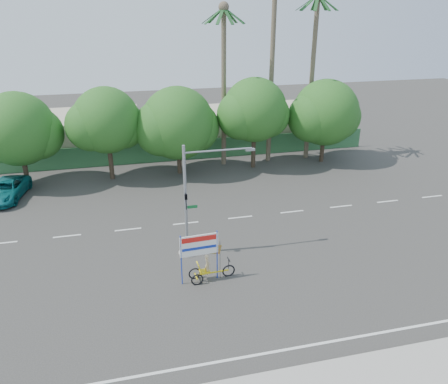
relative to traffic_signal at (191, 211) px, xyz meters
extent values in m
plane|color=#33302D|center=(2.20, -3.98, -2.92)|extent=(120.00, 120.00, 0.00)
cube|color=#336B3D|center=(2.20, 17.52, -1.92)|extent=(38.00, 0.08, 2.00)
cube|color=#B9B193|center=(-7.80, 22.02, -0.92)|extent=(12.00, 8.00, 4.00)
cube|color=#B9B193|center=(10.20, 22.02, -1.12)|extent=(14.00, 8.00, 3.60)
cylinder|color=#473828|center=(-11.80, 14.02, -1.16)|extent=(0.40, 0.40, 3.52)
sphere|color=#1D5218|center=(-11.80, 14.02, 2.04)|extent=(6.00, 6.00, 6.00)
sphere|color=#1D5218|center=(-10.45, 14.32, 1.48)|extent=(4.32, 4.32, 4.32)
sphere|color=#1D5218|center=(-13.15, 13.77, 1.72)|extent=(4.56, 4.56, 4.56)
cylinder|color=#473828|center=(-4.80, 14.02, -1.05)|extent=(0.40, 0.40, 3.74)
sphere|color=#1D5218|center=(-4.80, 14.02, 2.35)|extent=(5.60, 5.60, 5.60)
sphere|color=#1D5218|center=(-3.54, 14.32, 1.76)|extent=(4.03, 4.03, 4.03)
sphere|color=#1D5218|center=(-6.06, 13.77, 2.01)|extent=(4.26, 4.26, 4.26)
cylinder|color=#473828|center=(1.20, 14.02, -1.27)|extent=(0.40, 0.40, 3.30)
sphere|color=#1D5218|center=(1.20, 14.02, 1.73)|extent=(6.40, 6.40, 6.40)
sphere|color=#1D5218|center=(2.64, 14.32, 1.21)|extent=(4.61, 4.61, 4.61)
sphere|color=#1D5218|center=(-0.24, 13.77, 1.43)|extent=(4.86, 4.86, 4.86)
cylinder|color=#473828|center=(8.20, 14.02, -0.98)|extent=(0.40, 0.40, 3.87)
sphere|color=#1D5218|center=(8.20, 14.02, 2.54)|extent=(5.80, 5.80, 5.80)
sphere|color=#1D5218|center=(9.50, 14.32, 1.92)|extent=(4.18, 4.18, 4.18)
sphere|color=#1D5218|center=(6.89, 13.77, 2.19)|extent=(4.41, 4.41, 4.41)
cylinder|color=#473828|center=(15.20, 14.02, -1.20)|extent=(0.40, 0.40, 3.43)
sphere|color=#1D5218|center=(15.20, 14.02, 1.92)|extent=(6.20, 6.20, 6.20)
sphere|color=#1D5218|center=(16.59, 14.32, 1.37)|extent=(4.46, 4.46, 4.46)
sphere|color=#1D5218|center=(13.80, 13.77, 1.61)|extent=(4.71, 4.71, 4.71)
cylinder|color=#70604C|center=(10.20, 15.52, 5.58)|extent=(0.44, 0.44, 17.00)
cylinder|color=#70604C|center=(14.20, 15.52, 4.58)|extent=(0.44, 0.44, 15.00)
cube|color=#1C4C21|center=(15.14, 15.52, 11.42)|extent=(1.91, 0.28, 1.36)
cube|color=#1C4C21|center=(14.92, 16.12, 11.42)|extent=(1.65, 1.44, 1.36)
cube|color=#1C4C21|center=(14.36, 16.44, 11.42)|extent=(0.61, 1.93, 1.36)
cube|color=#1C4C21|center=(13.73, 16.33, 11.42)|extent=(1.20, 1.80, 1.36)
cube|color=#1C4C21|center=(13.31, 15.84, 11.42)|extent=(1.89, 0.92, 1.36)
cube|color=#1C4C21|center=(13.31, 15.19, 11.42)|extent=(1.89, 0.92, 1.36)
cube|color=#1C4C21|center=(13.73, 14.70, 11.42)|extent=(1.20, 1.80, 1.36)
cube|color=#1C4C21|center=(14.36, 14.59, 11.42)|extent=(0.61, 1.93, 1.36)
cube|color=#1C4C21|center=(14.92, 14.91, 11.42)|extent=(1.65, 1.44, 1.36)
cylinder|color=#70604C|center=(5.70, 15.52, 4.08)|extent=(0.44, 0.44, 14.00)
sphere|color=#70604C|center=(5.70, 15.52, 11.08)|extent=(0.90, 0.90, 0.90)
cube|color=#1C4C21|center=(6.64, 15.52, 10.42)|extent=(1.91, 0.28, 1.36)
cube|color=#1C4C21|center=(6.42, 16.12, 10.42)|extent=(1.65, 1.44, 1.36)
cube|color=#1C4C21|center=(5.86, 16.44, 10.42)|extent=(0.61, 1.93, 1.36)
cube|color=#1C4C21|center=(5.23, 16.33, 10.42)|extent=(1.20, 1.80, 1.36)
cube|color=#1C4C21|center=(4.81, 15.84, 10.42)|extent=(1.89, 0.92, 1.36)
cube|color=#1C4C21|center=(4.81, 15.19, 10.42)|extent=(1.89, 0.92, 1.36)
cube|color=#1C4C21|center=(5.23, 14.70, 10.42)|extent=(1.20, 1.80, 1.36)
cube|color=#1C4C21|center=(5.86, 14.59, 10.42)|extent=(0.61, 1.93, 1.36)
cube|color=#1C4C21|center=(6.42, 14.91, 10.42)|extent=(1.65, 1.44, 1.36)
cylinder|color=gray|center=(-0.30, 0.02, -2.87)|extent=(1.10, 1.10, 0.10)
cylinder|color=gray|center=(-0.30, 0.02, 0.58)|extent=(0.18, 0.18, 7.00)
cylinder|color=gray|center=(1.70, 0.02, 3.63)|extent=(4.00, 0.10, 0.10)
cube|color=gray|center=(3.60, 0.02, 3.53)|extent=(0.55, 0.20, 0.12)
imported|color=black|center=(-0.30, -0.20, 0.68)|extent=(0.16, 0.20, 1.00)
cube|color=#14662D|center=(0.05, 0.02, 0.23)|extent=(0.70, 0.04, 0.18)
torus|color=black|center=(1.59, -2.96, -2.58)|extent=(0.76, 0.13, 0.76)
torus|color=black|center=(-0.33, -2.75, -2.61)|extent=(0.71, 0.12, 0.71)
torus|color=black|center=(-0.29, -3.38, -2.61)|extent=(0.71, 0.12, 0.71)
cube|color=yellow|center=(0.64, -3.01, -2.52)|extent=(1.90, 0.18, 0.07)
cube|color=yellow|center=(-0.31, -3.07, -2.58)|extent=(0.11, 0.67, 0.06)
cube|color=yellow|center=(0.19, -3.04, -2.36)|extent=(0.59, 0.50, 0.07)
cube|color=yellow|center=(-0.11, -3.05, -2.05)|extent=(0.28, 0.48, 0.61)
cylinder|color=black|center=(1.59, -2.96, -2.13)|extent=(0.04, 0.04, 0.62)
cube|color=black|center=(1.59, -2.96, -1.83)|extent=(0.07, 0.51, 0.04)
imported|color=#CCB284|center=(0.36, -3.03, -1.93)|extent=(0.31, 0.46, 1.21)
cylinder|color=#1834B8|center=(-1.09, -3.11, -1.41)|extent=(0.07, 0.07, 3.02)
cylinder|color=#1834B8|center=(0.92, -3.00, -1.41)|extent=(0.07, 0.07, 3.02)
cube|color=white|center=(-0.09, -3.05, -0.62)|extent=(2.13, 0.18, 1.23)
cube|color=red|center=(-0.08, -3.09, -0.23)|extent=(1.90, 0.13, 0.29)
cube|color=#1834B8|center=(-0.08, -3.09, -0.79)|extent=(1.90, 0.13, 0.16)
cylinder|color=black|center=(1.09, -2.99, -1.74)|extent=(0.02, 0.02, 2.35)
cube|color=red|center=(0.70, -3.01, -1.02)|extent=(0.99, 0.08, 0.73)
imported|color=#0F6469|center=(-12.93, 11.54, -2.18)|extent=(3.28, 5.66, 1.48)
camera|label=1|loc=(-3.51, -23.26, 11.38)|focal=35.00mm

